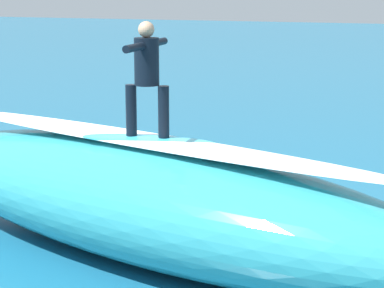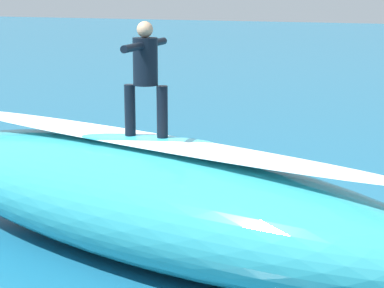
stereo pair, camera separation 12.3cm
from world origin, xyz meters
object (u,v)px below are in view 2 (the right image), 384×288
at_px(surfboard_riding, 146,140).
at_px(surfer_paddling, 234,182).
at_px(surfboard_paddling, 226,191).
at_px(surfer_riding, 145,70).

distance_m(surfboard_riding, surfer_paddling, 3.59).
relative_size(surfboard_riding, surfboard_paddling, 0.95).
height_order(surfer_riding, surfer_paddling, surfer_riding).
distance_m(surfer_riding, surfboard_paddling, 4.11).
bearing_deg(surfboard_paddling, surfboard_riding, 80.03).
xyz_separation_m(surfboard_riding, surfer_riding, (0.00, 0.00, 0.90)).
distance_m(surfer_riding, surfer_paddling, 4.03).
xyz_separation_m(surfboard_paddling, surfer_paddling, (-0.13, -0.02, 0.17)).
distance_m(surfboard_paddling, surfer_paddling, 0.22).
bearing_deg(surfer_paddling, surfboard_paddling, -0.00).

